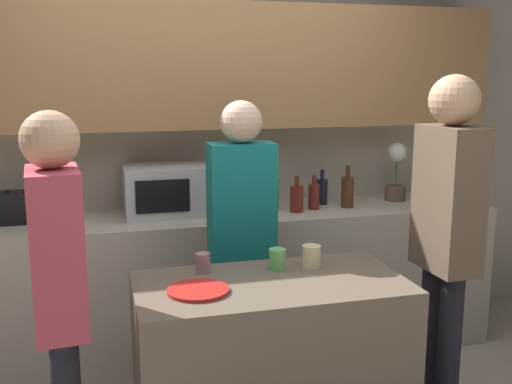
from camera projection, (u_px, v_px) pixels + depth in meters
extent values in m
cube|color=#B2A893|center=(201.00, 141.00, 3.93)|extent=(6.40, 0.08, 2.70)
cube|color=#A37547|center=(206.00, 66.00, 3.65)|extent=(3.74, 0.32, 0.75)
cube|color=#B7AD99|center=(214.00, 286.00, 3.77)|extent=(3.60, 0.62, 0.94)
cube|color=brown|center=(270.00, 375.00, 2.70)|extent=(1.18, 0.62, 0.89)
cube|color=#B7BABC|center=(167.00, 190.00, 3.65)|extent=(0.52, 0.38, 0.30)
cube|color=black|center=(163.00, 196.00, 3.45)|extent=(0.31, 0.01, 0.19)
cube|color=black|center=(18.00, 207.00, 3.44)|extent=(0.26, 0.16, 0.18)
cube|color=black|center=(7.00, 192.00, 3.41)|extent=(0.02, 0.11, 0.01)
cube|color=black|center=(26.00, 191.00, 3.43)|extent=(0.02, 0.11, 0.01)
cylinder|color=brown|center=(395.00, 193.00, 4.06)|extent=(0.14, 0.14, 0.10)
cylinder|color=#38662D|center=(396.00, 173.00, 4.03)|extent=(0.01, 0.01, 0.18)
sphere|color=silver|center=(397.00, 152.00, 4.00)|extent=(0.13, 0.13, 0.13)
cylinder|color=#194723|center=(274.00, 194.00, 3.77)|extent=(0.06, 0.06, 0.20)
cylinder|color=#194723|center=(274.00, 171.00, 3.74)|extent=(0.02, 0.02, 0.08)
cylinder|color=maroon|center=(297.00, 199.00, 3.71)|extent=(0.08, 0.08, 0.16)
cylinder|color=maroon|center=(297.00, 181.00, 3.69)|extent=(0.03, 0.03, 0.06)
cylinder|color=maroon|center=(314.00, 197.00, 3.79)|extent=(0.07, 0.07, 0.16)
cylinder|color=maroon|center=(314.00, 179.00, 3.76)|extent=(0.03, 0.03, 0.06)
cylinder|color=black|center=(322.00, 192.00, 3.93)|extent=(0.07, 0.07, 0.17)
cylinder|color=black|center=(322.00, 174.00, 3.91)|extent=(0.03, 0.03, 0.06)
cylinder|color=#472814|center=(347.00, 192.00, 3.83)|extent=(0.08, 0.08, 0.20)
cylinder|color=#472814|center=(348.00, 171.00, 3.81)|extent=(0.03, 0.03, 0.08)
cylinder|color=red|center=(198.00, 290.00, 2.48)|extent=(0.26, 0.26, 0.01)
cylinder|color=gray|center=(203.00, 263.00, 2.72)|extent=(0.07, 0.07, 0.09)
cylinder|color=beige|center=(311.00, 256.00, 2.79)|extent=(0.09, 0.09, 0.11)
cylinder|color=#65C661|center=(277.00, 259.00, 2.76)|extent=(0.08, 0.08, 0.10)
cylinder|color=black|center=(448.00, 360.00, 2.87)|extent=(0.11, 0.11, 0.86)
cylinder|color=black|center=(430.00, 346.00, 3.02)|extent=(0.11, 0.11, 0.86)
cube|color=brown|center=(448.00, 199.00, 2.80)|extent=(0.20, 0.35, 0.68)
sphere|color=tan|center=(455.00, 100.00, 2.71)|extent=(0.23, 0.23, 0.23)
cube|color=#BA4252|center=(57.00, 251.00, 2.27)|extent=(0.22, 0.36, 0.63)
sphere|color=tan|center=(50.00, 140.00, 2.19)|extent=(0.22, 0.22, 0.22)
cylinder|color=black|center=(256.00, 331.00, 3.27)|extent=(0.11, 0.11, 0.80)
cylinder|color=black|center=(228.00, 334.00, 3.23)|extent=(0.11, 0.11, 0.80)
cube|color=#157878|center=(242.00, 204.00, 3.11)|extent=(0.34, 0.19, 0.63)
sphere|color=beige|center=(241.00, 122.00, 3.03)|extent=(0.22, 0.22, 0.22)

